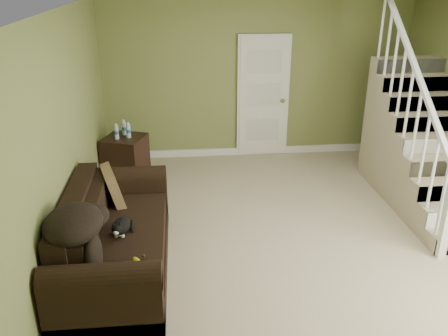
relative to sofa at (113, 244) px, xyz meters
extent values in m
cube|color=tan|center=(2.02, 0.56, -0.35)|extent=(5.00, 5.50, 0.01)
cube|color=white|center=(2.02, 0.56, 2.25)|extent=(5.00, 5.50, 0.01)
cube|color=olive|center=(2.02, 3.31, 0.95)|extent=(5.00, 0.04, 2.60)
cube|color=olive|center=(2.02, -2.19, 0.95)|extent=(5.00, 0.04, 2.60)
cube|color=olive|center=(-0.48, 0.56, 0.95)|extent=(0.04, 5.50, 2.60)
cube|color=white|center=(2.02, 3.28, -0.29)|extent=(5.00, 0.04, 0.12)
cube|color=white|center=(-0.45, 0.56, -0.29)|extent=(0.04, 5.50, 0.12)
cube|color=white|center=(2.12, 3.27, 0.66)|extent=(0.86, 0.05, 2.02)
cube|color=white|center=(2.12, 3.25, 0.65)|extent=(0.78, 0.04, 1.96)
sphere|color=olive|center=(2.44, 3.21, 0.60)|extent=(0.07, 0.07, 0.07)
cylinder|color=white|center=(3.57, 0.09, 0.30)|extent=(0.04, 0.04, 0.90)
cylinder|color=white|center=(3.57, 0.36, 0.50)|extent=(0.04, 0.04, 0.90)
cylinder|color=white|center=(3.57, 0.63, 0.70)|extent=(0.04, 0.04, 0.90)
cube|color=tan|center=(4.02, 0.90, 0.05)|extent=(1.00, 0.27, 0.80)
cylinder|color=white|center=(3.57, 0.90, 0.90)|extent=(0.04, 0.04, 0.90)
cube|color=tan|center=(4.02, 1.17, 0.15)|extent=(1.00, 0.27, 1.00)
cylinder|color=white|center=(3.57, 1.17, 1.10)|extent=(0.04, 0.04, 0.90)
cube|color=tan|center=(4.02, 1.44, 0.25)|extent=(1.00, 0.27, 1.20)
cylinder|color=white|center=(3.57, 1.44, 1.30)|extent=(0.04, 0.04, 0.90)
cube|color=tan|center=(4.02, 1.71, 0.35)|extent=(1.00, 0.27, 1.40)
cylinder|color=white|center=(3.57, 1.71, 1.50)|extent=(0.04, 0.04, 0.90)
cube|color=tan|center=(4.02, 1.98, 0.45)|extent=(1.00, 0.27, 1.60)
cylinder|color=white|center=(3.57, 1.98, 1.70)|extent=(0.04, 0.04, 0.90)
cube|color=tan|center=(4.02, 2.25, 0.55)|extent=(1.00, 0.27, 1.80)
cylinder|color=white|center=(3.57, 2.25, 1.90)|extent=(0.04, 0.04, 0.90)
cube|color=white|center=(3.57, -0.06, 0.15)|extent=(0.09, 0.09, 1.00)
cube|color=white|center=(3.57, 1.17, 1.55)|extent=(0.06, 2.46, 1.84)
cube|color=black|center=(0.05, 0.00, -0.21)|extent=(0.99, 2.29, 0.26)
cube|color=black|center=(0.15, 0.00, 0.03)|extent=(0.75, 1.73, 0.23)
cube|color=black|center=(0.05, -1.02, -0.02)|extent=(0.99, 0.26, 0.65)
cube|color=black|center=(0.05, 1.02, -0.02)|extent=(0.99, 0.26, 0.65)
cylinder|color=black|center=(0.05, -1.02, 0.30)|extent=(0.99, 0.26, 0.26)
cylinder|color=black|center=(0.05, 1.02, 0.30)|extent=(0.99, 0.26, 0.26)
cube|color=black|center=(-0.34, 0.00, 0.23)|extent=(0.21, 1.77, 0.66)
cube|color=black|center=(-0.18, 0.00, 0.32)|extent=(0.15, 1.71, 0.36)
cube|color=black|center=(-0.10, 2.44, -0.01)|extent=(0.71, 0.71, 0.67)
cylinder|color=silver|center=(-0.19, 2.37, 0.43)|extent=(0.06, 0.06, 0.20)
cylinder|color=#28569D|center=(-0.19, 2.37, 0.43)|extent=(0.07, 0.07, 0.05)
cylinder|color=white|center=(-0.19, 2.37, 0.54)|extent=(0.03, 0.03, 0.03)
cylinder|color=silver|center=(-0.02, 2.41, 0.43)|extent=(0.06, 0.06, 0.20)
cylinder|color=#28569D|center=(-0.02, 2.41, 0.43)|extent=(0.07, 0.07, 0.05)
cylinder|color=white|center=(-0.02, 2.41, 0.54)|extent=(0.03, 0.03, 0.03)
cylinder|color=silver|center=(-0.10, 2.55, 0.43)|extent=(0.06, 0.06, 0.20)
cylinder|color=#28569D|center=(-0.10, 2.55, 0.43)|extent=(0.07, 0.07, 0.05)
cylinder|color=white|center=(-0.10, 2.55, 0.54)|extent=(0.03, 0.03, 0.03)
ellipsoid|color=black|center=(0.11, -0.03, 0.22)|extent=(0.21, 0.31, 0.16)
ellipsoid|color=white|center=(0.11, -0.09, 0.19)|extent=(0.11, 0.13, 0.08)
sphere|color=black|center=(0.11, -0.18, 0.28)|extent=(0.12, 0.12, 0.11)
ellipsoid|color=white|center=(0.11, -0.22, 0.26)|extent=(0.06, 0.05, 0.05)
cone|color=black|center=(0.08, -0.17, 0.33)|extent=(0.04, 0.05, 0.05)
cone|color=black|center=(0.14, -0.17, 0.33)|extent=(0.04, 0.05, 0.05)
cylinder|color=black|center=(0.19, 0.08, 0.16)|extent=(0.05, 0.22, 0.03)
ellipsoid|color=yellow|center=(0.31, -0.63, 0.17)|extent=(0.15, 0.21, 0.06)
cube|color=#4A311D|center=(-0.05, 0.68, 0.34)|extent=(0.32, 0.48, 0.45)
ellipsoid|color=black|center=(-0.22, -0.60, 0.59)|extent=(0.56, 0.70, 0.27)
camera|label=1|loc=(0.74, -4.29, 2.64)|focal=38.00mm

